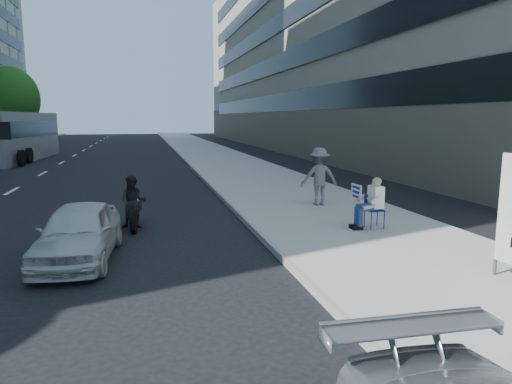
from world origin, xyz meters
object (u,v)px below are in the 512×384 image
object	(u,v)px
white_sedan_near	(79,232)
motorcycle	(134,205)
seated_protester	(370,200)
bus	(17,137)
jogger	(319,176)

from	to	relation	value
white_sedan_near	motorcycle	bearing A→B (deg)	73.29
white_sedan_near	seated_protester	bearing A→B (deg)	9.48
bus	jogger	bearing A→B (deg)	-52.38
jogger	bus	size ratio (longest dim) A/B	0.15
seated_protester	bus	size ratio (longest dim) A/B	0.11
seated_protester	bus	world-z (taller)	bus
jogger	bus	distance (m)	25.39
jogger	white_sedan_near	distance (m)	7.85
bus	white_sedan_near	bearing A→B (deg)	-69.85
jogger	white_sedan_near	bearing A→B (deg)	35.13
white_sedan_near	motorcycle	size ratio (longest dim) A/B	1.72
white_sedan_near	bus	xyz separation A→B (m)	(-7.11, 25.05, 1.04)
motorcycle	bus	world-z (taller)	bus
bus	motorcycle	bearing A→B (deg)	-65.65
jogger	bus	bearing A→B (deg)	-50.90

